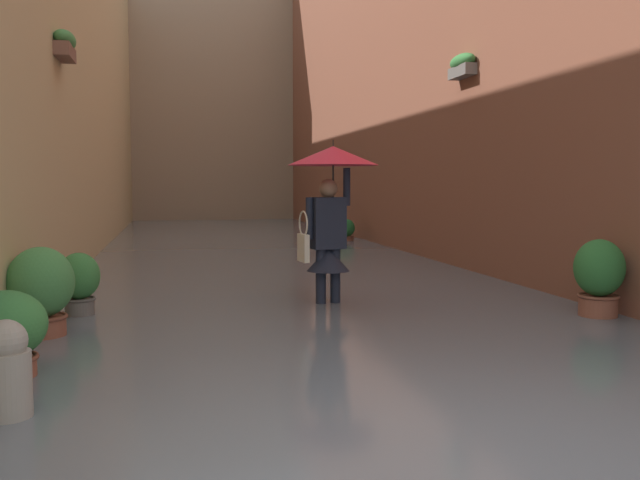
{
  "coord_description": "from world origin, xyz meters",
  "views": [
    {
      "loc": [
        1.61,
        2.93,
        1.56
      ],
      "look_at": [
        -0.06,
        -4.82,
        0.9
      ],
      "focal_mm": 38.55,
      "sensor_mm": 36.0,
      "label": 1
    }
  ],
  "objects_px": {
    "potted_plant_far_right": "(79,286)",
    "potted_plant_far_left": "(346,232)",
    "person_wading": "(331,192)",
    "potted_plant_near_right": "(41,294)",
    "potted_plant_near_left": "(599,280)",
    "potted_plant_mid_right": "(6,338)",
    "mooring_bollard": "(7,382)"
  },
  "relations": [
    {
      "from": "potted_plant_far_right",
      "to": "potted_plant_far_left",
      "type": "height_order",
      "value": "potted_plant_far_right"
    },
    {
      "from": "person_wading",
      "to": "potted_plant_far_left",
      "type": "xyz_separation_m",
      "value": [
        -2.36,
        -8.47,
        -1.09
      ]
    },
    {
      "from": "potted_plant_far_left",
      "to": "potted_plant_near_right",
      "type": "relative_size",
      "value": 0.7
    },
    {
      "from": "potted_plant_near_left",
      "to": "potted_plant_near_right",
      "type": "bearing_deg",
      "value": -2.4
    },
    {
      "from": "potted_plant_far_left",
      "to": "potted_plant_near_right",
      "type": "xyz_separation_m",
      "value": [
        5.34,
        9.62,
        0.19
      ]
    },
    {
      "from": "person_wading",
      "to": "potted_plant_far_left",
      "type": "distance_m",
      "value": 8.86
    },
    {
      "from": "person_wading",
      "to": "potted_plant_mid_right",
      "type": "bearing_deg",
      "value": 40.17
    },
    {
      "from": "potted_plant_near_right",
      "to": "mooring_bollard",
      "type": "distance_m",
      "value": 2.31
    },
    {
      "from": "person_wading",
      "to": "mooring_bollard",
      "type": "height_order",
      "value": "person_wading"
    },
    {
      "from": "potted_plant_near_left",
      "to": "mooring_bollard",
      "type": "distance_m",
      "value": 5.75
    },
    {
      "from": "potted_plant_far_right",
      "to": "potted_plant_mid_right",
      "type": "distance_m",
      "value": 2.39
    },
    {
      "from": "person_wading",
      "to": "potted_plant_far_right",
      "type": "relative_size",
      "value": 2.49
    },
    {
      "from": "potted_plant_far_right",
      "to": "mooring_bollard",
      "type": "bearing_deg",
      "value": 89.95
    },
    {
      "from": "potted_plant_near_left",
      "to": "mooring_bollard",
      "type": "relative_size",
      "value": 1.29
    },
    {
      "from": "potted_plant_near_left",
      "to": "potted_plant_mid_right",
      "type": "distance_m",
      "value": 5.68
    },
    {
      "from": "potted_plant_far_right",
      "to": "mooring_bollard",
      "type": "relative_size",
      "value": 1.1
    },
    {
      "from": "potted_plant_near_left",
      "to": "mooring_bollard",
      "type": "xyz_separation_m",
      "value": [
        5.36,
        2.06,
        -0.17
      ]
    },
    {
      "from": "potted_plant_far_right",
      "to": "mooring_bollard",
      "type": "xyz_separation_m",
      "value": [
        0.0,
        3.3,
        -0.1
      ]
    },
    {
      "from": "potted_plant_far_left",
      "to": "potted_plant_mid_right",
      "type": "distance_m",
      "value": 12.22
    },
    {
      "from": "potted_plant_far_right",
      "to": "potted_plant_near_left",
      "type": "relative_size",
      "value": 0.85
    },
    {
      "from": "potted_plant_near_right",
      "to": "mooring_bollard",
      "type": "xyz_separation_m",
      "value": [
        -0.2,
        2.3,
        -0.18
      ]
    },
    {
      "from": "potted_plant_near_right",
      "to": "mooring_bollard",
      "type": "height_order",
      "value": "potted_plant_near_right"
    },
    {
      "from": "potted_plant_near_right",
      "to": "person_wading",
      "type": "bearing_deg",
      "value": -158.98
    },
    {
      "from": "potted_plant_mid_right",
      "to": "mooring_bollard",
      "type": "distance_m",
      "value": 0.95
    },
    {
      "from": "person_wading",
      "to": "potted_plant_mid_right",
      "type": "height_order",
      "value": "person_wading"
    },
    {
      "from": "potted_plant_far_right",
      "to": "potted_plant_near_left",
      "type": "xyz_separation_m",
      "value": [
        -5.36,
        1.23,
        0.07
      ]
    },
    {
      "from": "potted_plant_far_right",
      "to": "potted_plant_mid_right",
      "type": "height_order",
      "value": "potted_plant_far_right"
    },
    {
      "from": "potted_plant_near_right",
      "to": "mooring_bollard",
      "type": "bearing_deg",
      "value": 95.02
    },
    {
      "from": "potted_plant_far_right",
      "to": "potted_plant_near_left",
      "type": "distance_m",
      "value": 5.5
    },
    {
      "from": "mooring_bollard",
      "to": "potted_plant_far_left",
      "type": "bearing_deg",
      "value": -113.34
    },
    {
      "from": "potted_plant_near_right",
      "to": "potted_plant_near_left",
      "type": "bearing_deg",
      "value": 177.6
    },
    {
      "from": "person_wading",
      "to": "mooring_bollard",
      "type": "relative_size",
      "value": 2.73
    }
  ]
}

